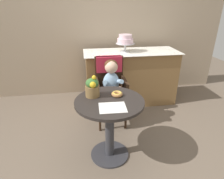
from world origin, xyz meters
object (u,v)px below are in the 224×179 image
object	(u,v)px
seated_child	(112,81)
tiered_cake_stand	(125,40)
donut_front	(117,94)
cafe_table	(110,118)
wicker_chair	(110,80)
flower_vase	(92,87)

from	to	relation	value
seated_child	tiered_cake_stand	world-z (taller)	tiered_cake_stand
donut_front	cafe_table	bearing A→B (deg)	-136.71
cafe_table	seated_child	distance (m)	0.64
wicker_chair	flower_vase	distance (m)	0.72
cafe_table	flower_vase	distance (m)	0.38
flower_vase	tiered_cake_stand	world-z (taller)	tiered_cake_stand
wicker_chair	tiered_cake_stand	bearing A→B (deg)	63.59
seated_child	donut_front	world-z (taller)	seated_child
flower_vase	cafe_table	bearing A→B (deg)	-37.03
cafe_table	wicker_chair	xyz separation A→B (m)	(0.11, 0.76, 0.13)
wicker_chair	seated_child	world-z (taller)	seated_child
tiered_cake_stand	seated_child	bearing A→B (deg)	-115.07
cafe_table	seated_child	size ratio (longest dim) A/B	0.99
seated_child	flower_vase	xyz separation A→B (m)	(-0.28, -0.48, 0.15)
wicker_chair	seated_child	xyz separation A→B (m)	(0.00, -0.16, 0.04)
wicker_chair	donut_front	distance (m)	0.68
flower_vase	wicker_chair	bearing A→B (deg)	66.37
wicker_chair	donut_front	bearing A→B (deg)	-86.96
cafe_table	flower_vase	size ratio (longest dim) A/B	3.07
wicker_chair	flower_vase	bearing A→B (deg)	-108.99
wicker_chair	donut_front	xyz separation A→B (m)	(-0.02, -0.67, 0.10)
donut_front	tiered_cake_stand	world-z (taller)	tiered_cake_stand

